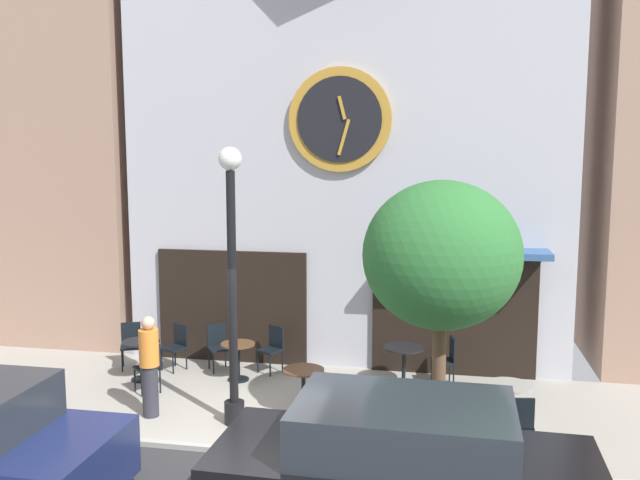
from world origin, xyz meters
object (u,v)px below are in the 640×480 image
cafe_chair_curbside (177,343)px  pedestrian_orange (149,365)px  cafe_table_rightmost (509,399)px  parked_car_black (403,470)px  cafe_chair_outer (218,343)px  cafe_chair_left_end (131,342)px  cafe_chair_corner (447,357)px  street_lamp (232,287)px  cafe_table_near_door (238,355)px  cafe_table_center_left (404,357)px  cafe_chair_facing_street (273,345)px  cafe_table_center (141,352)px  street_tree (441,256)px  cafe_table_center_right (303,383)px  cafe_chair_near_lamp (518,421)px  cafe_chair_by_entrance (149,365)px

cafe_chair_curbside → pedestrian_orange: pedestrian_orange is taller
cafe_table_rightmost → parked_car_black: (-1.41, -3.05, 0.21)m
cafe_chair_outer → parked_car_black: parked_car_black is taller
cafe_chair_left_end → cafe_chair_corner: bearing=1.4°
street_lamp → cafe_table_near_door: bearing=106.0°
cafe_chair_corner → cafe_chair_curbside: bearing=-179.1°
cafe_table_center_left → cafe_chair_facing_street: 2.59m
cafe_chair_facing_street → cafe_table_center: bearing=-158.0°
street_tree → cafe_table_center_left: size_ratio=5.16×
cafe_table_center → cafe_chair_outer: cafe_chair_outer is taller
cafe_table_rightmost → cafe_chair_corner: 2.22m
cafe_table_center_left → cafe_chair_curbside: bearing=178.6°
cafe_table_rightmost → cafe_table_center_right: bearing=177.0°
cafe_chair_facing_street → cafe_chair_near_lamp: bearing=-34.2°
cafe_chair_outer → cafe_table_center_right: bearing=-41.6°
cafe_chair_facing_street → cafe_chair_outer: 1.10m
street_tree → cafe_chair_near_lamp: 2.55m
parked_car_black → cafe_chair_facing_street: bearing=119.0°
cafe_chair_by_entrance → parked_car_black: size_ratio=0.21×
cafe_table_near_door → cafe_table_center: bearing=-169.7°
cafe_chair_by_entrance → cafe_chair_near_lamp: same height
cafe_chair_by_entrance → cafe_chair_outer: bearing=63.4°
cafe_chair_facing_street → cafe_chair_curbside: bearing=-174.0°
street_tree → cafe_chair_curbside: bearing=153.5°
cafe_table_near_door → cafe_table_center_left: (3.09, 0.30, 0.05)m
cafe_table_center_right → pedestrian_orange: (-2.43, -0.58, 0.34)m
cafe_table_center_right → cafe_chair_outer: 2.86m
cafe_table_center → cafe_chair_curbside: (0.41, 0.73, -0.01)m
street_lamp → cafe_chair_by_entrance: size_ratio=4.85×
cafe_chair_near_lamp → pedestrian_orange: 5.76m
cafe_chair_near_lamp → pedestrian_orange: (-5.74, 0.41, 0.33)m
cafe_table_near_door → cafe_table_center_left: size_ratio=0.95×
street_tree → cafe_chair_left_end: street_tree is taller
cafe_table_center → cafe_table_center_left: 4.93m
street_lamp → parked_car_black: bearing=-42.7°
street_tree → pedestrian_orange: street_tree is taller
cafe_table_rightmost → parked_car_black: bearing=-114.8°
cafe_chair_curbside → cafe_table_rightmost: bearing=-17.3°
cafe_chair_corner → cafe_chair_facing_street: bearing=177.9°
cafe_chair_by_entrance → cafe_chair_left_end: (-0.99, 1.31, 0.00)m
cafe_chair_by_entrance → cafe_chair_outer: (0.76, 1.52, 0.00)m
cafe_chair_corner → cafe_table_center_left: bearing=-166.4°
cafe_chair_left_end → parked_car_black: (5.73, -4.90, 0.23)m
cafe_chair_outer → cafe_chair_by_entrance: bearing=-116.6°
cafe_chair_outer → cafe_table_center_left: bearing=-3.9°
cafe_table_rightmost → cafe_chair_left_end: size_ratio=0.86×
cafe_table_near_door → cafe_chair_outer: cafe_chair_outer is taller
cafe_table_center_left → cafe_chair_corner: 0.81m
cafe_chair_near_lamp → pedestrian_orange: size_ratio=0.54×
cafe_table_center → cafe_table_rightmost: size_ratio=0.98×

